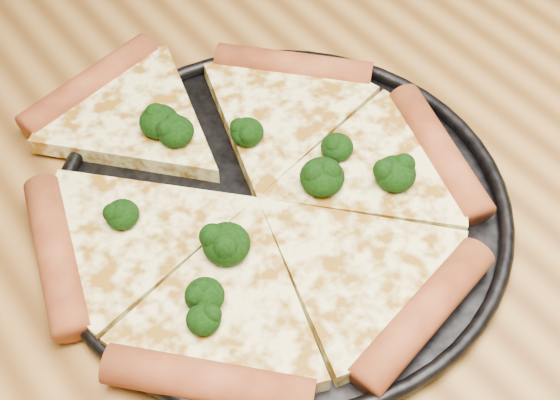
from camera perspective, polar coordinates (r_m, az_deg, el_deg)
dining_table at (r=0.70m, az=-0.70°, el=-3.45°), size 1.20×0.90×0.75m
pizza_pan at (r=0.60m, az=-0.00°, el=-0.50°), size 0.34×0.34×0.02m
pizza at (r=0.59m, az=-2.09°, el=0.34°), size 0.35×0.38×0.03m
broccoli_florets at (r=0.58m, az=-2.26°, el=1.04°), size 0.21×0.19×0.03m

